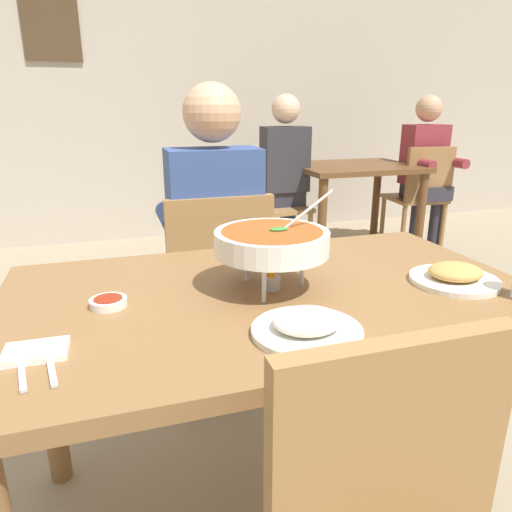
{
  "coord_description": "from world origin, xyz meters",
  "views": [
    {
      "loc": [
        -0.39,
        -1.09,
        1.23
      ],
      "look_at": [
        0.0,
        0.15,
        0.81
      ],
      "focal_mm": 32.85,
      "sensor_mm": 36.0,
      "label": 1
    }
  ],
  "objects_px": {
    "patron_bg_middle": "(426,164)",
    "chair_diner_main": "(216,285)",
    "appetizer_plate": "(455,276)",
    "rice_plate": "(307,326)",
    "diner_main": "(213,228)",
    "sauce_dish": "(108,302)",
    "patron_bg_left": "(283,168)",
    "dining_table_main": "(272,327)",
    "dining_table_far": "(354,181)",
    "chair_bg_middle": "(421,192)",
    "chair_bg_left": "(273,197)",
    "curry_bowl": "(271,243)",
    "chair_bg_right": "(265,187)"
  },
  "relations": [
    {
      "from": "patron_bg_middle",
      "to": "chair_diner_main",
      "type": "bearing_deg",
      "value": -143.48
    },
    {
      "from": "appetizer_plate",
      "to": "rice_plate",
      "type": "bearing_deg",
      "value": -162.53
    },
    {
      "from": "chair_diner_main",
      "to": "diner_main",
      "type": "bearing_deg",
      "value": 90.0
    },
    {
      "from": "sauce_dish",
      "to": "patron_bg_left",
      "type": "relative_size",
      "value": 0.07
    },
    {
      "from": "dining_table_main",
      "to": "dining_table_far",
      "type": "bearing_deg",
      "value": 56.84
    },
    {
      "from": "appetizer_plate",
      "to": "chair_bg_middle",
      "type": "relative_size",
      "value": 0.27
    },
    {
      "from": "diner_main",
      "to": "chair_bg_middle",
      "type": "relative_size",
      "value": 1.46
    },
    {
      "from": "sauce_dish",
      "to": "patron_bg_middle",
      "type": "height_order",
      "value": "patron_bg_middle"
    },
    {
      "from": "chair_bg_middle",
      "to": "patron_bg_middle",
      "type": "bearing_deg",
      "value": 38.31
    },
    {
      "from": "dining_table_main",
      "to": "dining_table_far",
      "type": "distance_m",
      "value": 2.86
    },
    {
      "from": "diner_main",
      "to": "rice_plate",
      "type": "xyz_separation_m",
      "value": [
        -0.01,
        -1.0,
        0.03
      ]
    },
    {
      "from": "dining_table_far",
      "to": "patron_bg_left",
      "type": "relative_size",
      "value": 0.76
    },
    {
      "from": "dining_table_main",
      "to": "chair_bg_middle",
      "type": "height_order",
      "value": "chair_bg_middle"
    },
    {
      "from": "sauce_dish",
      "to": "chair_bg_middle",
      "type": "distance_m",
      "value": 3.48
    },
    {
      "from": "diner_main",
      "to": "appetizer_plate",
      "type": "xyz_separation_m",
      "value": [
        0.5,
        -0.84,
        0.03
      ]
    },
    {
      "from": "diner_main",
      "to": "patron_bg_left",
      "type": "distance_m",
      "value": 1.95
    },
    {
      "from": "appetizer_plate",
      "to": "dining_table_far",
      "type": "bearing_deg",
      "value": 66.81
    },
    {
      "from": "dining_table_main",
      "to": "chair_diner_main",
      "type": "bearing_deg",
      "value": 90.0
    },
    {
      "from": "chair_diner_main",
      "to": "rice_plate",
      "type": "height_order",
      "value": "chair_diner_main"
    },
    {
      "from": "dining_table_far",
      "to": "chair_bg_left",
      "type": "relative_size",
      "value": 1.11
    },
    {
      "from": "rice_plate",
      "to": "sauce_dish",
      "type": "height_order",
      "value": "rice_plate"
    },
    {
      "from": "chair_bg_left",
      "to": "patron_bg_middle",
      "type": "bearing_deg",
      "value": -5.13
    },
    {
      "from": "curry_bowl",
      "to": "patron_bg_middle",
      "type": "height_order",
      "value": "patron_bg_middle"
    },
    {
      "from": "chair_diner_main",
      "to": "chair_bg_middle",
      "type": "xyz_separation_m",
      "value": [
        2.18,
        1.61,
        0.0
      ]
    },
    {
      "from": "chair_bg_middle",
      "to": "patron_bg_middle",
      "type": "distance_m",
      "value": 0.24
    },
    {
      "from": "dining_table_far",
      "to": "chair_diner_main",
      "type": "bearing_deg",
      "value": -132.79
    },
    {
      "from": "appetizer_plate",
      "to": "patron_bg_left",
      "type": "bearing_deg",
      "value": 79.91
    },
    {
      "from": "sauce_dish",
      "to": "chair_bg_right",
      "type": "relative_size",
      "value": 0.1
    },
    {
      "from": "curry_bowl",
      "to": "chair_bg_middle",
      "type": "height_order",
      "value": "curry_bowl"
    },
    {
      "from": "dining_table_main",
      "to": "dining_table_far",
      "type": "xyz_separation_m",
      "value": [
        1.57,
        2.4,
        -0.03
      ]
    },
    {
      "from": "chair_diner_main",
      "to": "dining_table_far",
      "type": "height_order",
      "value": "chair_diner_main"
    },
    {
      "from": "dining_table_main",
      "to": "appetizer_plate",
      "type": "xyz_separation_m",
      "value": [
        0.5,
        -0.1,
        0.13
      ]
    },
    {
      "from": "chair_diner_main",
      "to": "sauce_dish",
      "type": "xyz_separation_m",
      "value": [
        -0.42,
        -0.68,
        0.26
      ]
    },
    {
      "from": "chair_bg_middle",
      "to": "patron_bg_middle",
      "type": "height_order",
      "value": "patron_bg_middle"
    },
    {
      "from": "chair_bg_middle",
      "to": "chair_bg_right",
      "type": "height_order",
      "value": "same"
    },
    {
      "from": "rice_plate",
      "to": "curry_bowl",
      "type": "bearing_deg",
      "value": 87.28
    },
    {
      "from": "curry_bowl",
      "to": "chair_bg_left",
      "type": "relative_size",
      "value": 0.37
    },
    {
      "from": "chair_bg_middle",
      "to": "dining_table_far",
      "type": "bearing_deg",
      "value": 172.66
    },
    {
      "from": "diner_main",
      "to": "sauce_dish",
      "type": "xyz_separation_m",
      "value": [
        -0.42,
        -0.71,
        0.02
      ]
    },
    {
      "from": "chair_bg_right",
      "to": "patron_bg_middle",
      "type": "xyz_separation_m",
      "value": [
        1.25,
        -0.61,
        0.24
      ]
    },
    {
      "from": "rice_plate",
      "to": "chair_bg_middle",
      "type": "xyz_separation_m",
      "value": [
        2.2,
        2.58,
        -0.27
      ]
    },
    {
      "from": "diner_main",
      "to": "curry_bowl",
      "type": "bearing_deg",
      "value": -90.15
    },
    {
      "from": "chair_diner_main",
      "to": "curry_bowl",
      "type": "height_order",
      "value": "curry_bowl"
    },
    {
      "from": "dining_table_main",
      "to": "appetizer_plate",
      "type": "height_order",
      "value": "appetizer_plate"
    },
    {
      "from": "chair_diner_main",
      "to": "dining_table_far",
      "type": "distance_m",
      "value": 2.31
    },
    {
      "from": "chair_bg_right",
      "to": "chair_bg_middle",
      "type": "bearing_deg",
      "value": -28.46
    },
    {
      "from": "chair_bg_left",
      "to": "patron_bg_middle",
      "type": "relative_size",
      "value": 0.69
    },
    {
      "from": "dining_table_main",
      "to": "chair_bg_middle",
      "type": "bearing_deg",
      "value": 46.74
    },
    {
      "from": "patron_bg_left",
      "to": "patron_bg_middle",
      "type": "bearing_deg",
      "value": -3.95
    },
    {
      "from": "dining_table_main",
      "to": "chair_bg_left",
      "type": "height_order",
      "value": "chair_bg_left"
    }
  ]
}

